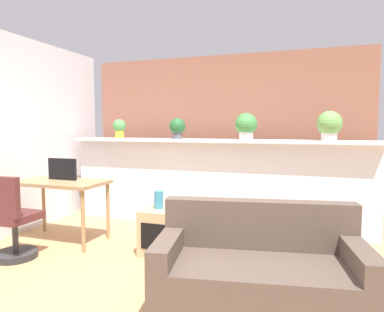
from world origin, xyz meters
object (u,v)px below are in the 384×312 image
(tv_monitor, at_px, (62,169))
(vase_on_shelf, at_px, (159,200))
(couch, at_px, (259,274))
(side_cube_shelf, at_px, (161,231))
(potted_plant_1, at_px, (177,127))
(potted_plant_2, at_px, (246,125))
(potted_plant_3, at_px, (329,125))
(office_chair, at_px, (11,224))
(potted_plant_0, at_px, (119,128))
(desk, at_px, (61,188))

(tv_monitor, height_order, vase_on_shelf, tv_monitor)
(couch, bearing_deg, vase_on_shelf, 144.81)
(side_cube_shelf, bearing_deg, potted_plant_1, 102.20)
(potted_plant_2, bearing_deg, couch, -76.73)
(potted_plant_2, bearing_deg, side_cube_shelf, -122.06)
(potted_plant_2, relative_size, potted_plant_3, 0.97)
(potted_plant_3, xyz_separation_m, office_chair, (-3.17, -1.84, -1.05))
(vase_on_shelf, bearing_deg, potted_plant_1, 100.75)
(potted_plant_0, bearing_deg, potted_plant_2, 0.13)
(tv_monitor, distance_m, office_chair, 0.91)
(office_chair, xyz_separation_m, vase_on_shelf, (1.38, 0.72, 0.21))
(potted_plant_1, height_order, couch, potted_plant_1)
(potted_plant_0, distance_m, potted_plant_3, 2.95)
(potted_plant_0, bearing_deg, side_cube_shelf, -44.22)
(potted_plant_3, distance_m, office_chair, 3.81)
(potted_plant_1, height_order, tv_monitor, potted_plant_1)
(potted_plant_0, height_order, vase_on_shelf, potted_plant_0)
(potted_plant_2, distance_m, tv_monitor, 2.42)
(potted_plant_0, distance_m, tv_monitor, 1.21)
(potted_plant_2, distance_m, side_cube_shelf, 1.81)
(potted_plant_2, height_order, potted_plant_3, potted_plant_3)
(vase_on_shelf, bearing_deg, potted_plant_3, 31.88)
(office_chair, bearing_deg, couch, -3.29)
(couch, bearing_deg, potted_plant_0, 140.15)
(potted_plant_1, bearing_deg, office_chair, -122.32)
(potted_plant_2, xyz_separation_m, couch, (0.47, -2.00, -1.14))
(potted_plant_2, relative_size, tv_monitor, 0.89)
(potted_plant_1, bearing_deg, couch, -53.93)
(office_chair, xyz_separation_m, couch, (2.62, -0.15, -0.11))
(potted_plant_0, relative_size, side_cube_shelf, 0.57)
(potted_plant_3, bearing_deg, tv_monitor, -161.01)
(potted_plant_1, relative_size, couch, 0.18)
(vase_on_shelf, bearing_deg, potted_plant_2, 55.82)
(potted_plant_1, distance_m, couch, 2.71)
(desk, distance_m, tv_monitor, 0.24)
(potted_plant_0, relative_size, office_chair, 0.31)
(potted_plant_1, distance_m, potted_plant_2, 0.98)
(potted_plant_3, relative_size, office_chair, 0.40)
(office_chair, bearing_deg, side_cube_shelf, 25.90)
(potted_plant_3, distance_m, side_cube_shelf, 2.41)
(potted_plant_0, relative_size, vase_on_shelf, 1.44)
(side_cube_shelf, xyz_separation_m, couch, (1.20, -0.84, 0.03))
(potted_plant_2, relative_size, vase_on_shelf, 1.80)
(potted_plant_3, xyz_separation_m, desk, (-3.09, -1.16, -0.77))
(desk, relative_size, vase_on_shelf, 5.57)
(tv_monitor, relative_size, couch, 0.24)
(potted_plant_2, height_order, vase_on_shelf, potted_plant_2)
(potted_plant_2, xyz_separation_m, side_cube_shelf, (-0.73, -1.16, -1.18))
(potted_plant_1, relative_size, potted_plant_3, 0.81)
(potted_plant_1, distance_m, desk, 1.75)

